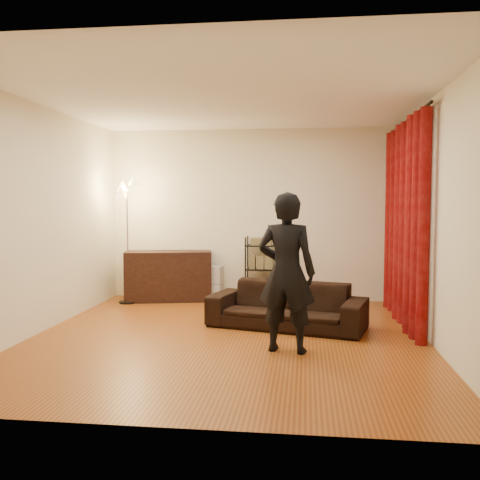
# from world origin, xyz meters

# --- Properties ---
(floor) EXTENTS (5.00, 5.00, 0.00)m
(floor) POSITION_xyz_m (0.00, 0.00, 0.00)
(floor) COLOR brown
(floor) RESTS_ON ground
(ceiling) EXTENTS (5.00, 5.00, 0.00)m
(ceiling) POSITION_xyz_m (0.00, 0.00, 2.70)
(ceiling) COLOR white
(ceiling) RESTS_ON ground
(wall_back) EXTENTS (5.00, 0.00, 5.00)m
(wall_back) POSITION_xyz_m (0.00, 2.50, 1.35)
(wall_back) COLOR #EAE4C6
(wall_back) RESTS_ON ground
(wall_front) EXTENTS (5.00, 0.00, 5.00)m
(wall_front) POSITION_xyz_m (0.00, -2.50, 1.35)
(wall_front) COLOR #EAE4C6
(wall_front) RESTS_ON ground
(wall_left) EXTENTS (0.00, 5.00, 5.00)m
(wall_left) POSITION_xyz_m (-2.25, 0.00, 1.35)
(wall_left) COLOR #EAE4C6
(wall_left) RESTS_ON ground
(wall_right) EXTENTS (0.00, 5.00, 5.00)m
(wall_right) POSITION_xyz_m (2.25, 0.00, 1.35)
(wall_right) COLOR #EAE4C6
(wall_right) RESTS_ON ground
(curtain_rod) EXTENTS (0.04, 2.65, 0.04)m
(curtain_rod) POSITION_xyz_m (2.15, 1.12, 2.58)
(curtain_rod) COLOR black
(curtain_rod) RESTS_ON wall_right
(curtain) EXTENTS (0.22, 2.65, 2.55)m
(curtain) POSITION_xyz_m (2.13, 1.12, 1.28)
(curtain) COLOR maroon
(curtain) RESTS_ON ground
(sofa) EXTENTS (2.03, 1.21, 0.56)m
(sofa) POSITION_xyz_m (0.65, 0.56, 0.28)
(sofa) COLOR black
(sofa) RESTS_ON ground
(person) EXTENTS (0.67, 0.50, 1.65)m
(person) POSITION_xyz_m (0.68, -0.51, 0.83)
(person) COLOR black
(person) RESTS_ON ground
(media_cabinet) EXTENTS (1.41, 0.77, 0.78)m
(media_cabinet) POSITION_xyz_m (-1.27, 2.18, 0.39)
(media_cabinet) COLOR black
(media_cabinet) RESTS_ON ground
(storage_boxes) EXTENTS (0.35, 0.29, 0.55)m
(storage_boxes) POSITION_xyz_m (-0.60, 2.31, 0.27)
(storage_boxes) COLOR beige
(storage_boxes) RESTS_ON ground
(wire_shelf) EXTENTS (0.49, 0.37, 1.01)m
(wire_shelf) POSITION_xyz_m (0.19, 2.28, 0.51)
(wire_shelf) COLOR black
(wire_shelf) RESTS_ON ground
(floor_lamp) EXTENTS (0.41, 0.41, 1.90)m
(floor_lamp) POSITION_xyz_m (-1.84, 1.90, 0.95)
(floor_lamp) COLOR silver
(floor_lamp) RESTS_ON ground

